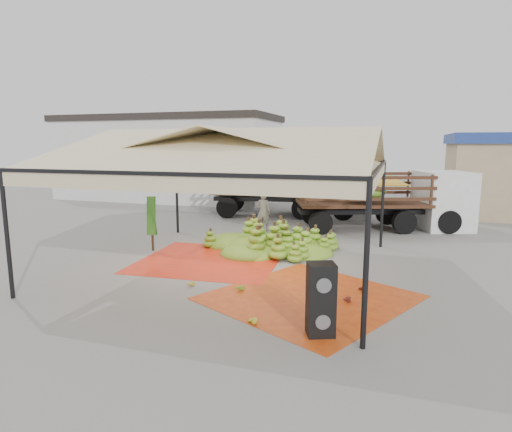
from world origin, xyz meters
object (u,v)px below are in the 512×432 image
(banana_heap, at_px, (268,234))
(truck_left, at_px, (296,184))
(speaker_stack, at_px, (321,300))
(truck_right, at_px, (390,194))
(vendor, at_px, (263,211))

(banana_heap, distance_m, truck_left, 7.42)
(speaker_stack, distance_m, truck_left, 13.91)
(banana_heap, distance_m, truck_right, 6.46)
(banana_heap, relative_size, truck_left, 0.61)
(vendor, distance_m, truck_left, 4.36)
(vendor, bearing_deg, banana_heap, 111.07)
(banana_heap, relative_size, truck_right, 0.66)
(speaker_stack, height_order, vendor, vendor)
(banana_heap, xyz_separation_m, truck_right, (3.84, 5.10, 0.97))
(banana_heap, bearing_deg, speaker_stack, -64.91)
(speaker_stack, height_order, truck_left, truck_left)
(vendor, xyz_separation_m, truck_left, (0.41, 4.26, 0.81))
(truck_right, bearing_deg, truck_left, 134.12)
(speaker_stack, bearing_deg, banana_heap, 93.46)
(vendor, bearing_deg, truck_left, -94.31)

